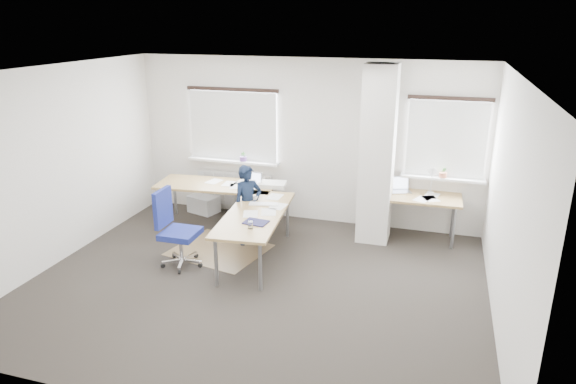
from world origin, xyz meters
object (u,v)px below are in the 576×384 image
(desk_side, at_px, (416,198))
(person, at_px, (248,205))
(task_chair, at_px, (179,245))
(desk_main, at_px, (237,199))

(desk_side, xyz_separation_m, person, (-2.49, -0.96, -0.05))
(desk_side, relative_size, person, 1.10)
(task_chair, xyz_separation_m, person, (0.68, 1.01, 0.32))
(desk_side, xyz_separation_m, task_chair, (-3.17, -1.97, -0.37))
(task_chair, distance_m, person, 1.27)
(desk_main, relative_size, person, 2.07)
(person, bearing_deg, desk_main, 115.29)
(task_chair, bearing_deg, desk_side, 31.26)
(desk_main, height_order, desk_side, desk_side)
(person, bearing_deg, desk_side, -26.22)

